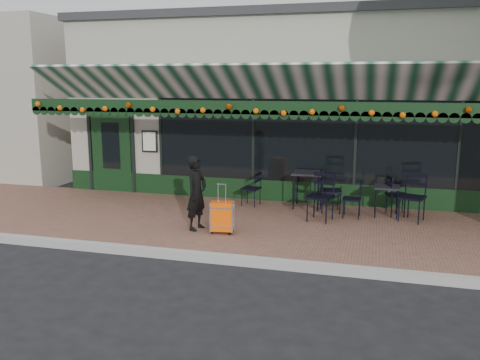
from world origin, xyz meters
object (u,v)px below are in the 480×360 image
(chair_a_right, at_px, (398,196))
(chair_b_left, at_px, (251,189))
(chair_b_front, at_px, (320,197))
(cafe_table_a, at_px, (387,189))
(woman, at_px, (197,193))
(suitcase, at_px, (222,217))
(chair_a_left, at_px, (352,199))
(chair_a_front, at_px, (412,198))
(cafe_table_b, at_px, (308,176))
(chair_b_right, at_px, (331,191))

(chair_a_right, xyz_separation_m, chair_b_left, (-3.26, 0.04, -0.04))
(chair_b_front, bearing_deg, cafe_table_a, 42.51)
(woman, xyz_separation_m, suitcase, (0.56, -0.13, -0.40))
(chair_a_right, xyz_separation_m, chair_b_front, (-1.56, -0.87, 0.06))
(chair_a_left, relative_size, chair_b_front, 0.79)
(cafe_table_a, distance_m, chair_a_front, 0.58)
(cafe_table_a, distance_m, chair_b_left, 3.04)
(cafe_table_a, relative_size, cafe_table_b, 0.80)
(woman, relative_size, cafe_table_a, 2.21)
(cafe_table_a, distance_m, cafe_table_b, 1.78)
(cafe_table_a, relative_size, chair_b_right, 0.70)
(chair_b_front, bearing_deg, chair_a_left, 48.63)
(woman, bearing_deg, cafe_table_a, -46.42)
(suitcase, height_order, chair_a_front, chair_a_front)
(cafe_table_a, xyz_separation_m, chair_a_front, (0.51, -0.26, -0.10))
(cafe_table_a, bearing_deg, chair_a_right, 27.85)
(cafe_table_b, height_order, chair_b_left, cafe_table_b)
(chair_a_right, distance_m, chair_b_left, 3.26)
(woman, xyz_separation_m, chair_a_front, (4.09, 1.72, -0.24))
(cafe_table_b, bearing_deg, woman, -128.52)
(chair_b_right, bearing_deg, chair_a_front, -110.61)
(chair_a_left, relative_size, chair_b_right, 0.84)
(cafe_table_a, bearing_deg, chair_b_front, -150.77)
(chair_a_right, xyz_separation_m, chair_b_right, (-1.42, -0.09, 0.03))
(chair_a_right, bearing_deg, cafe_table_a, 101.50)
(chair_a_front, relative_size, chair_b_left, 1.23)
(woman, distance_m, cafe_table_b, 2.96)
(chair_a_right, height_order, chair_b_right, chair_b_right)
(chair_a_left, xyz_separation_m, chair_a_front, (1.21, 0.04, 0.10))
(cafe_table_b, relative_size, chair_b_right, 0.87)
(chair_b_right, bearing_deg, chair_a_left, -135.64)
(chair_b_left, height_order, chair_b_right, chair_b_right)
(cafe_table_b, relative_size, chair_a_left, 1.05)
(suitcase, relative_size, cafe_table_b, 1.16)
(cafe_table_b, relative_size, chair_a_front, 0.84)
(suitcase, relative_size, cafe_table_a, 1.46)
(woman, height_order, chair_b_left, woman)
(chair_b_left, distance_m, chair_b_right, 1.85)
(chair_b_left, bearing_deg, chair_a_left, 88.74)
(chair_a_left, distance_m, chair_a_front, 1.22)
(cafe_table_a, relative_size, chair_b_front, 0.66)
(chair_b_right, distance_m, chair_b_front, 0.79)
(cafe_table_a, height_order, chair_b_right, chair_b_right)
(chair_b_right, bearing_deg, chair_b_left, 75.04)
(chair_a_front, xyz_separation_m, chair_b_front, (-1.83, -0.48, 0.01))
(cafe_table_a, height_order, chair_a_front, chair_a_front)
(chair_a_left, distance_m, chair_b_left, 2.37)
(cafe_table_a, bearing_deg, chair_a_front, -27.39)
(chair_a_front, relative_size, chair_b_right, 1.04)
(cafe_table_a, xyz_separation_m, chair_a_left, (-0.71, -0.30, -0.20))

